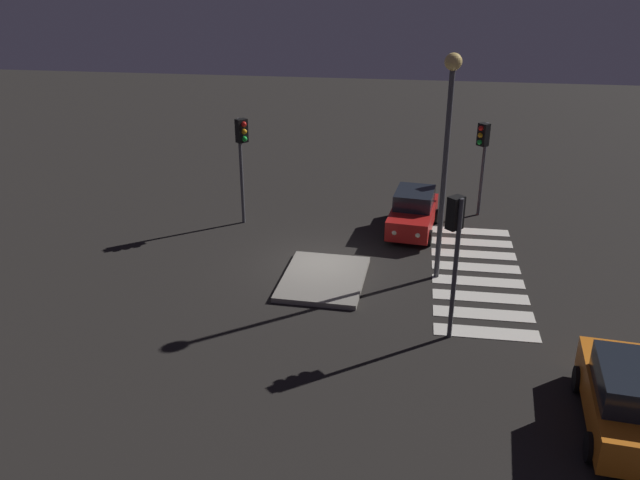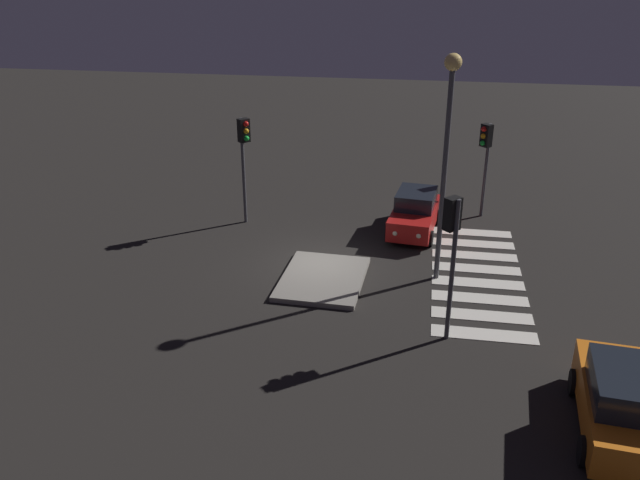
% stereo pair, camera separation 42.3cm
% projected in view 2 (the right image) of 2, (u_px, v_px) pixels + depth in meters
% --- Properties ---
extents(ground_plane, '(80.00, 80.00, 0.00)m').
position_uv_depth(ground_plane, '(320.00, 264.00, 24.30)').
color(ground_plane, black).
extents(traffic_island, '(3.92, 3.02, 0.18)m').
position_uv_depth(traffic_island, '(323.00, 279.00, 23.04)').
color(traffic_island, gray).
rests_on(traffic_island, ground).
extents(car_orange, '(4.51, 2.40, 1.90)m').
position_uv_depth(car_orange, '(624.00, 402.00, 15.33)').
color(car_orange, orange).
rests_on(car_orange, ground).
extents(car_red, '(4.09, 2.22, 1.72)m').
position_uv_depth(car_red, '(415.00, 213.00, 26.86)').
color(car_red, red).
rests_on(car_red, ground).
extents(traffic_light_east, '(0.54, 0.54, 4.15)m').
position_uv_depth(traffic_light_east, '(486.00, 147.00, 27.49)').
color(traffic_light_east, '#47474C').
rests_on(traffic_light_east, ground).
extents(traffic_light_north, '(0.54, 0.53, 4.55)m').
position_uv_depth(traffic_light_north, '(244.00, 145.00, 26.70)').
color(traffic_light_north, '#47474C').
rests_on(traffic_light_north, ground).
extents(traffic_light_south, '(0.54, 0.54, 4.46)m').
position_uv_depth(traffic_light_south, '(452.00, 234.00, 18.38)').
color(traffic_light_south, '#47474C').
rests_on(traffic_light_south, ground).
extents(street_lamp, '(0.56, 0.56, 7.83)m').
position_uv_depth(street_lamp, '(448.00, 132.00, 21.15)').
color(street_lamp, '#47474C').
rests_on(street_lamp, ground).
extents(crosswalk_near, '(8.75, 3.20, 0.02)m').
position_uv_depth(crosswalk_near, '(477.00, 276.00, 23.43)').
color(crosswalk_near, silver).
rests_on(crosswalk_near, ground).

